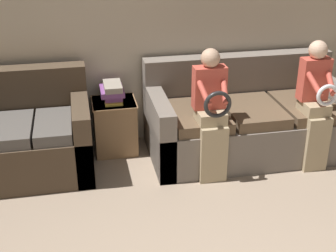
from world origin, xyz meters
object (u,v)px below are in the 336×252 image
Objects in this scene: couch_main at (246,121)px; child_right_seated at (316,100)px; couch_side at (18,139)px; side_shelf at (115,125)px; book_stack at (112,92)px; child_left_seated at (211,110)px.

child_right_seated is at bearing -38.67° from couch_main.
couch_side is 2.87m from child_right_seated.
child_right_seated is 2.02m from side_shelf.
child_right_seated is 1.99m from book_stack.
couch_main is 0.75m from child_left_seated.
side_shelf is at bearing -29.17° from book_stack.
book_stack is at bearing 141.19° from child_left_seated.
child_right_seated reaches higher than couch_main.
child_right_seated reaches higher than side_shelf.
child_right_seated is at bearing 0.23° from child_left_seated.
couch_main is 2.30m from couch_side.
couch_side is at bearing -165.76° from book_stack.
couch_main reaches higher than side_shelf.
side_shelf is 1.71× the size of book_stack.
couch_side is 1.03m from book_stack.
child_left_seated reaches higher than couch_main.
couch_side is at bearing 166.31° from child_left_seated.
couch_main is 0.75m from child_right_seated.
child_right_seated is at bearing -8.69° from couch_side.
side_shelf is (-1.35, 0.25, -0.05)m from couch_main.
couch_side is at bearing 171.31° from child_right_seated.
child_left_seated is at bearing -38.88° from side_shelf.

